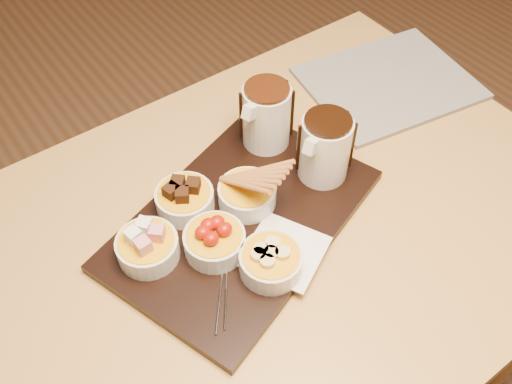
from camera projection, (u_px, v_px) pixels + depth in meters
dining_table at (259, 264)px, 1.05m from camera, size 1.20×0.80×0.75m
serving_board at (242, 219)px, 0.98m from camera, size 0.53×0.43×0.02m
napkin at (284, 251)px, 0.92m from camera, size 0.16×0.16×0.00m
bowl_marshmallows at (148, 248)px, 0.90m from camera, size 0.10×0.10×0.04m
bowl_cake at (185, 200)px, 0.97m from camera, size 0.10×0.10×0.04m
bowl_strawberries at (215, 242)px, 0.91m from camera, size 0.10×0.10×0.04m
bowl_biscotti at (247, 195)px, 0.98m from camera, size 0.10×0.10×0.04m
bowl_bananas at (271, 262)px, 0.89m from camera, size 0.10×0.10×0.04m
pitcher_dark_chocolate at (325, 149)px, 0.99m from camera, size 0.11×0.11×0.12m
pitcher_milk_chocolate at (266, 116)px, 1.04m from camera, size 0.11×0.11×0.12m
fondue_skewers at (224, 259)px, 0.91m from camera, size 0.22×0.19×0.01m
newspaper at (389, 83)px, 1.22m from camera, size 0.38×0.33×0.01m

